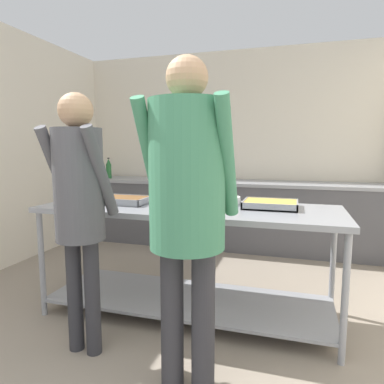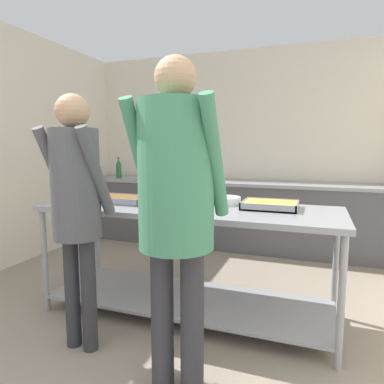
{
  "view_description": "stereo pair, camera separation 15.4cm",
  "coord_description": "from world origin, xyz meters",
  "px_view_note": "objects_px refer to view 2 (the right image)",
  "views": [
    {
      "loc": [
        0.92,
        -0.72,
        1.33
      ],
      "look_at": [
        0.14,
        1.86,
        0.97
      ],
      "focal_mm": 32.0,
      "sensor_mm": 36.0,
      "label": 1
    },
    {
      "loc": [
        1.07,
        -0.68,
        1.33
      ],
      "look_at": [
        0.14,
        1.86,
        0.97
      ],
      "focal_mm": 32.0,
      "sensor_mm": 36.0,
      "label": 2
    }
  ],
  "objects_px": {
    "sauce_pan": "(172,200)",
    "serving_tray_roast": "(270,205)",
    "guest_serving_left": "(176,194)",
    "plate_stack": "(225,200)",
    "serving_tray_vegetables": "(121,200)",
    "water_bottle": "(119,169)",
    "guest_serving_right": "(76,194)"
  },
  "relations": [
    {
      "from": "plate_stack",
      "to": "water_bottle",
      "type": "bearing_deg",
      "value": 140.23
    },
    {
      "from": "sauce_pan",
      "to": "water_bottle",
      "type": "bearing_deg",
      "value": 131.06
    },
    {
      "from": "serving_tray_roast",
      "to": "guest_serving_right",
      "type": "distance_m",
      "value": 1.37
    },
    {
      "from": "sauce_pan",
      "to": "serving_tray_roast",
      "type": "xyz_separation_m",
      "value": [
        0.73,
        0.15,
        -0.02
      ]
    },
    {
      "from": "serving_tray_roast",
      "to": "water_bottle",
      "type": "distance_m",
      "value": 3.02
    },
    {
      "from": "plate_stack",
      "to": "guest_serving_left",
      "type": "bearing_deg",
      "value": -89.07
    },
    {
      "from": "serving_tray_roast",
      "to": "guest_serving_left",
      "type": "relative_size",
      "value": 0.23
    },
    {
      "from": "plate_stack",
      "to": "serving_tray_roast",
      "type": "distance_m",
      "value": 0.38
    },
    {
      "from": "sauce_pan",
      "to": "serving_tray_roast",
      "type": "height_order",
      "value": "sauce_pan"
    },
    {
      "from": "plate_stack",
      "to": "water_bottle",
      "type": "xyz_separation_m",
      "value": [
        -2.05,
        1.71,
        0.12
      ]
    },
    {
      "from": "serving_tray_vegetables",
      "to": "guest_serving_right",
      "type": "xyz_separation_m",
      "value": [
        0.08,
        -0.66,
        0.14
      ]
    },
    {
      "from": "serving_tray_vegetables",
      "to": "serving_tray_roast",
      "type": "distance_m",
      "value": 1.2
    },
    {
      "from": "serving_tray_vegetables",
      "to": "water_bottle",
      "type": "bearing_deg",
      "value": 122.55
    },
    {
      "from": "sauce_pan",
      "to": "serving_tray_roast",
      "type": "distance_m",
      "value": 0.74
    },
    {
      "from": "guest_serving_left",
      "to": "guest_serving_right",
      "type": "bearing_deg",
      "value": 167.54
    },
    {
      "from": "serving_tray_vegetables",
      "to": "guest_serving_left",
      "type": "distance_m",
      "value": 1.2
    },
    {
      "from": "plate_stack",
      "to": "guest_serving_right",
      "type": "distance_m",
      "value": 1.16
    },
    {
      "from": "serving_tray_vegetables",
      "to": "guest_serving_left",
      "type": "bearing_deg",
      "value": -44.73
    },
    {
      "from": "serving_tray_vegetables",
      "to": "sauce_pan",
      "type": "relative_size",
      "value": 1.21
    },
    {
      "from": "serving_tray_roast",
      "to": "sauce_pan",
      "type": "bearing_deg",
      "value": -168.06
    },
    {
      "from": "serving_tray_roast",
      "to": "water_bottle",
      "type": "xyz_separation_m",
      "value": [
        -2.42,
        1.79,
        0.12
      ]
    },
    {
      "from": "guest_serving_left",
      "to": "water_bottle",
      "type": "bearing_deg",
      "value": 126.87
    },
    {
      "from": "serving_tray_vegetables",
      "to": "sauce_pan",
      "type": "height_order",
      "value": "sauce_pan"
    },
    {
      "from": "plate_stack",
      "to": "guest_serving_right",
      "type": "relative_size",
      "value": 0.16
    },
    {
      "from": "water_bottle",
      "to": "guest_serving_right",
      "type": "bearing_deg",
      "value": -63.13
    },
    {
      "from": "sauce_pan",
      "to": "guest_serving_left",
      "type": "relative_size",
      "value": 0.22
    },
    {
      "from": "plate_stack",
      "to": "guest_serving_right",
      "type": "xyz_separation_m",
      "value": [
        -0.74,
        -0.88,
        0.13
      ]
    },
    {
      "from": "plate_stack",
      "to": "guest_serving_left",
      "type": "xyz_separation_m",
      "value": [
        0.02,
        -1.05,
        0.19
      ]
    },
    {
      "from": "plate_stack",
      "to": "serving_tray_roast",
      "type": "xyz_separation_m",
      "value": [
        0.37,
        -0.08,
        -0.0
      ]
    },
    {
      "from": "sauce_pan",
      "to": "guest_serving_right",
      "type": "xyz_separation_m",
      "value": [
        -0.38,
        -0.65,
        0.12
      ]
    },
    {
      "from": "serving_tray_vegetables",
      "to": "serving_tray_roast",
      "type": "height_order",
      "value": "same"
    },
    {
      "from": "serving_tray_vegetables",
      "to": "sauce_pan",
      "type": "xyz_separation_m",
      "value": [
        0.46,
        -0.02,
        0.02
      ]
    }
  ]
}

